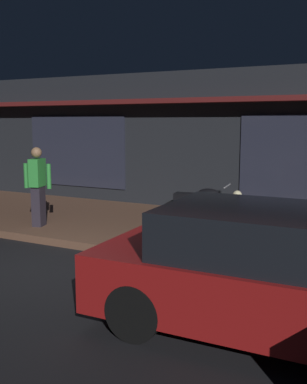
% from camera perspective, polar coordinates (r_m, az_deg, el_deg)
% --- Properties ---
extents(ground_plane, '(60.00, 60.00, 0.00)m').
position_cam_1_polar(ground_plane, '(7.57, -12.31, -9.36)').
color(ground_plane, black).
extents(sidewalk_slab, '(18.00, 4.00, 0.15)m').
position_cam_1_polar(sidewalk_slab, '(9.96, -1.39, -4.27)').
color(sidewalk_slab, brown).
rests_on(sidewalk_slab, ground_plane).
extents(storefront_building, '(18.00, 3.30, 3.60)m').
position_cam_1_polar(storefront_building, '(12.79, 5.81, 6.44)').
color(storefront_building, black).
rests_on(storefront_building, ground_plane).
extents(motorcycle, '(1.70, 0.55, 0.97)m').
position_cam_1_polar(motorcycle, '(9.10, 6.26, -1.90)').
color(motorcycle, black).
rests_on(motorcycle, sidewalk_slab).
extents(person_photographer, '(0.61, 0.42, 1.67)m').
position_cam_1_polar(person_photographer, '(9.76, -14.46, 0.87)').
color(person_photographer, '#28232D').
rests_on(person_photographer, sidewalk_slab).
extents(parked_car_far, '(4.12, 1.81, 1.42)m').
position_cam_1_polar(parked_car_far, '(5.16, 15.02, -9.98)').
color(parked_car_far, black).
rests_on(parked_car_far, ground_plane).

